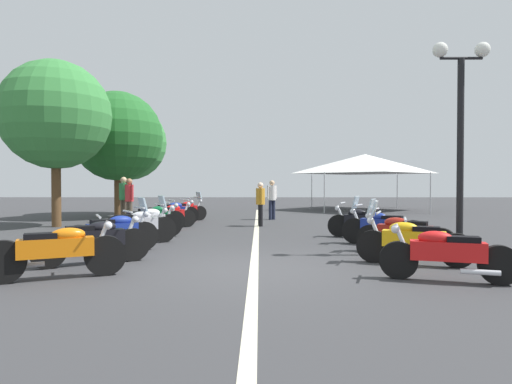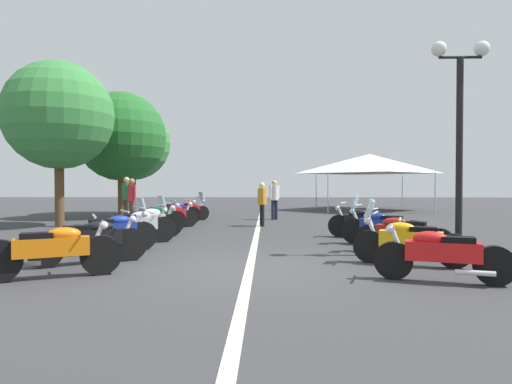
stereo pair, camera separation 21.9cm
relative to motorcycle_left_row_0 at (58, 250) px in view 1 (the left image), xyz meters
The scene contains 25 objects.
ground_plane 3.31m from the motorcycle_left_row_0, 73.93° to the right, with size 80.00×80.00×0.00m, color #38383A.
lane_centre_stripe 6.85m from the motorcycle_left_row_0, 27.39° to the right, with size 24.53×0.16×0.01m, color beige.
motorcycle_left_row_0 is the anchor object (origin of this frame).
motorcycle_left_row_1 1.28m from the motorcycle_left_row_0, ahead, with size 1.27×1.94×1.01m.
motorcycle_left_row_2 2.68m from the motorcycle_left_row_0, ahead, with size 1.32×1.78×1.22m.
motorcycle_left_row_3 4.02m from the motorcycle_left_row_0, ahead, with size 1.32×1.92×1.23m.
motorcycle_left_row_4 5.37m from the motorcycle_left_row_0, ahead, with size 1.07×2.01×1.01m.
motorcycle_left_row_5 6.77m from the motorcycle_left_row_0, ahead, with size 1.10×1.85×1.01m.
motorcycle_left_row_6 8.01m from the motorcycle_left_row_0, ahead, with size 1.34×1.71×0.98m.
motorcycle_left_row_7 9.56m from the motorcycle_left_row_0, ahead, with size 1.09×2.04×1.00m.
motorcycle_left_row_8 10.81m from the motorcycle_left_row_0, ahead, with size 1.29×1.71×1.19m.
motorcycle_right_row_0 6.17m from the motorcycle_left_row_0, 91.09° to the right, with size 0.91×2.01×0.98m.
motorcycle_right_row_1 6.26m from the motorcycle_left_row_0, 78.01° to the right, with size 0.99×2.03×1.21m.
motorcycle_right_row_2 6.89m from the motorcycle_left_row_0, 67.92° to the right, with size 1.17×1.90×1.19m.
motorcycle_right_row_3 7.42m from the motorcycle_left_row_0, 58.01° to the right, with size 1.11×1.91×1.22m.
motorcycle_right_row_4 8.21m from the motorcycle_left_row_0, 48.74° to the right, with size 0.99×1.94×1.00m.
street_lamp_twin_globe 8.38m from the motorcycle_left_row_0, 71.95° to the right, with size 0.32×1.22×4.55m.
bystander_0 9.73m from the motorcycle_left_row_0, ahead, with size 0.40×0.41×1.72m.
bystander_1 9.34m from the motorcycle_left_row_0, 20.56° to the right, with size 0.52×0.32×1.57m.
bystander_2 10.40m from the motorcycle_left_row_0, 11.59° to the left, with size 0.35×0.45×1.79m.
bystander_3 12.17m from the motorcycle_left_row_0, 18.06° to the right, with size 0.37×0.43×1.67m.
roadside_tree_0 9.95m from the motorcycle_left_row_0, 25.00° to the left, with size 3.82×3.82×5.86m.
roadside_tree_1 13.27m from the motorcycle_left_row_0, 13.79° to the left, with size 3.96×3.96×5.61m.
roadside_tree_2 15.49m from the motorcycle_left_row_0, 12.48° to the left, with size 3.74×3.74×5.44m.
event_tent 20.49m from the motorcycle_left_row_0, 27.04° to the right, with size 6.01×6.01×3.20m.
Camera 1 is at (-7.91, -0.10, 1.55)m, focal length 30.85 mm.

